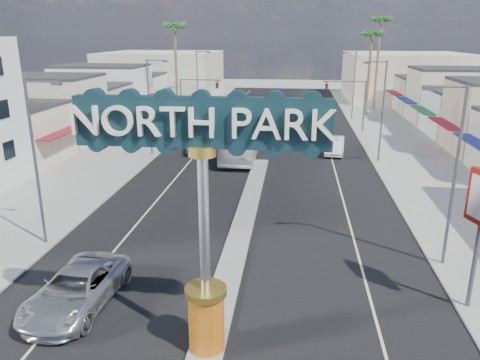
% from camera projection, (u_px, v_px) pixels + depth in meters
% --- Properties ---
extents(ground, '(160.00, 160.00, 0.00)m').
position_uv_depth(ground, '(262.00, 159.00, 43.81)').
color(ground, gray).
rests_on(ground, ground).
extents(road, '(20.00, 120.00, 0.01)m').
position_uv_depth(road, '(262.00, 159.00, 43.81)').
color(road, black).
rests_on(road, ground).
extents(median_island, '(1.30, 30.00, 0.16)m').
position_uv_depth(median_island, '(243.00, 223.00, 28.62)').
color(median_island, gray).
rests_on(median_island, ground).
extents(sidewalk_left, '(8.00, 120.00, 0.12)m').
position_uv_depth(sidewalk_left, '(118.00, 154.00, 45.35)').
color(sidewalk_left, gray).
rests_on(sidewalk_left, ground).
extents(sidewalk_right, '(8.00, 120.00, 0.12)m').
position_uv_depth(sidewalk_right, '(416.00, 163.00, 42.23)').
color(sidewalk_right, gray).
rests_on(sidewalk_right, ground).
extents(storefront_row_left, '(12.00, 42.00, 6.00)m').
position_uv_depth(storefront_row_left, '(77.00, 103.00, 57.91)').
color(storefront_row_left, beige).
rests_on(storefront_row_left, ground).
extents(backdrop_far_left, '(20.00, 20.00, 8.00)m').
position_uv_depth(backdrop_far_left, '(163.00, 74.00, 87.72)').
color(backdrop_far_left, '#B7B29E').
rests_on(backdrop_far_left, ground).
extents(backdrop_far_right, '(20.00, 20.00, 8.00)m').
position_uv_depth(backdrop_far_right, '(404.00, 76.00, 82.81)').
color(backdrop_far_right, beige).
rests_on(backdrop_far_right, ground).
extents(gateway_sign, '(8.20, 1.50, 9.15)m').
position_uv_depth(gateway_sign, '(203.00, 200.00, 15.48)').
color(gateway_sign, '#C0570E').
rests_on(gateway_sign, median_island).
extents(traffic_signal_left, '(5.09, 0.45, 6.00)m').
position_uv_depth(traffic_signal_left, '(195.00, 93.00, 56.82)').
color(traffic_signal_left, '#47474C').
rests_on(traffic_signal_left, ground).
extents(traffic_signal_right, '(5.09, 0.45, 6.00)m').
position_uv_depth(traffic_signal_right, '(349.00, 96.00, 54.77)').
color(traffic_signal_right, '#47474C').
rests_on(traffic_signal_right, ground).
extents(streetlight_l_near, '(2.03, 0.22, 9.00)m').
position_uv_depth(streetlight_l_near, '(37.00, 156.00, 24.50)').
color(streetlight_l_near, '#47474C').
rests_on(streetlight_l_near, ground).
extents(streetlight_l_mid, '(2.03, 0.22, 9.00)m').
position_uv_depth(streetlight_l_mid, '(151.00, 103.00, 43.46)').
color(streetlight_l_mid, '#47474C').
rests_on(streetlight_l_mid, ground).
extents(streetlight_l_far, '(2.03, 0.22, 9.00)m').
position_uv_depth(streetlight_l_far, '(198.00, 80.00, 64.31)').
color(streetlight_l_far, '#47474C').
rests_on(streetlight_l_far, ground).
extents(streetlight_r_near, '(2.03, 0.22, 9.00)m').
position_uv_depth(streetlight_r_near, '(452.00, 169.00, 22.17)').
color(streetlight_r_near, '#47474C').
rests_on(streetlight_r_near, ground).
extents(streetlight_r_mid, '(2.03, 0.22, 9.00)m').
position_uv_depth(streetlight_r_mid, '(381.00, 107.00, 41.13)').
color(streetlight_r_mid, '#47474C').
rests_on(streetlight_r_mid, ground).
extents(streetlight_r_far, '(2.03, 0.22, 9.00)m').
position_uv_depth(streetlight_r_far, '(353.00, 82.00, 61.98)').
color(streetlight_r_far, '#47474C').
rests_on(streetlight_r_far, ground).
extents(palm_left_far, '(2.60, 2.60, 13.10)m').
position_uv_depth(palm_left_far, '(175.00, 31.00, 60.78)').
color(palm_left_far, brown).
rests_on(palm_left_far, ground).
extents(palm_right_mid, '(2.60, 2.60, 12.10)m').
position_uv_depth(palm_right_mid, '(372.00, 38.00, 63.83)').
color(palm_right_mid, brown).
rests_on(palm_right_mid, ground).
extents(palm_right_far, '(2.60, 2.60, 14.10)m').
position_uv_depth(palm_right_far, '(380.00, 25.00, 68.77)').
color(palm_right_far, brown).
rests_on(palm_right_far, ground).
extents(suv_left, '(3.14, 6.21, 1.68)m').
position_uv_depth(suv_left, '(77.00, 289.00, 19.81)').
color(suv_left, '#B9B9BE').
rests_on(suv_left, ground).
extents(car_parked_left, '(2.21, 4.48, 1.47)m').
position_uv_depth(car_parked_left, '(196.00, 145.00, 45.93)').
color(car_parked_left, slate).
rests_on(car_parked_left, ground).
extents(car_parked_right, '(2.25, 5.15, 1.65)m').
position_uv_depth(car_parked_right, '(335.00, 145.00, 45.43)').
color(car_parked_right, silver).
rests_on(car_parked_right, ground).
extents(city_bus, '(2.97, 12.47, 3.47)m').
position_uv_depth(city_bus, '(242.00, 137.00, 44.70)').
color(city_bus, silver).
rests_on(city_bus, ground).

